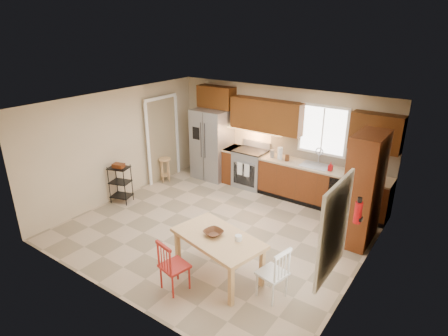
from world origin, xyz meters
TOP-DOWN VIEW (x-y plane):
  - floor at (0.00, 0.00)m, footprint 5.50×5.50m
  - ceiling at (0.00, 0.00)m, footprint 5.50×5.00m
  - wall_back at (0.00, 2.50)m, footprint 5.50×0.02m
  - wall_front at (0.00, -2.50)m, footprint 5.50×0.02m
  - wall_left at (-2.75, 0.00)m, footprint 0.02×5.00m
  - wall_right at (2.75, 0.00)m, footprint 0.02×5.00m
  - refrigerator at (-1.70, 2.12)m, footprint 0.92×0.75m
  - range_stove at (-0.55, 2.19)m, footprint 0.76×0.63m
  - base_cabinet_narrow at (-1.10, 2.20)m, footprint 0.30×0.60m
  - base_cabinet_run at (1.29, 2.20)m, footprint 2.92×0.60m
  - dishwasher at (1.85, 1.91)m, footprint 0.60×0.02m
  - backsplash at (1.29, 2.48)m, footprint 2.92×0.03m
  - upper_over_fridge at (-1.70, 2.33)m, footprint 1.00×0.35m
  - upper_left_block at (-0.25, 2.33)m, footprint 1.80×0.35m
  - upper_right_block at (2.25, 2.33)m, footprint 1.00×0.35m
  - window_back at (1.10, 2.48)m, footprint 1.12×0.04m
  - sink at (1.10, 2.20)m, footprint 0.62×0.46m
  - undercab_glow at (-0.55, 2.30)m, footprint 1.60×0.30m
  - soap_bottle at (1.48, 2.10)m, footprint 0.09×0.09m
  - paper_towel at (0.25, 2.15)m, footprint 0.12×0.12m
  - canister_steel at (0.05, 2.15)m, footprint 0.11×0.11m
  - canister_wood at (0.45, 2.12)m, footprint 0.10×0.10m
  - pantry at (2.43, 1.20)m, footprint 0.50×0.95m
  - fire_extinguisher at (2.63, 0.15)m, footprint 0.12×0.12m
  - window_right at (2.68, -1.15)m, footprint 0.04×1.02m
  - doorway at (-2.67, 1.30)m, footprint 0.04×0.95m
  - dining_table at (0.90, -1.19)m, footprint 1.60×1.11m
  - chair_red at (0.55, -1.84)m, footprint 0.48×0.48m
  - chair_white at (1.85, -1.14)m, footprint 0.48×0.48m
  - table_bowl at (0.81, -1.19)m, footprint 0.35×0.35m
  - table_jar at (1.22, -1.10)m, footprint 0.12×0.12m
  - bar_stool at (-2.50, 1.16)m, footprint 0.36×0.36m
  - utility_cart at (-2.50, -0.28)m, footprint 0.52×0.46m

SIDE VIEW (x-z plane):
  - floor at x=0.00m, z-range 0.00..0.00m
  - bar_stool at x=-2.50m, z-range 0.00..0.63m
  - dining_table at x=0.90m, z-range 0.00..0.71m
  - chair_red at x=0.55m, z-range 0.00..0.86m
  - chair_white at x=1.85m, z-range 0.00..0.86m
  - utility_cart at x=-2.50m, z-range 0.00..0.88m
  - base_cabinet_narrow at x=-1.10m, z-range 0.00..0.90m
  - base_cabinet_run at x=1.29m, z-range 0.00..0.90m
  - dishwasher at x=1.85m, z-range 0.06..0.84m
  - range_stove at x=-0.55m, z-range 0.00..0.92m
  - table_bowl at x=0.81m, z-range 0.68..0.76m
  - table_jar at x=1.22m, z-range 0.69..0.81m
  - sink at x=1.10m, z-range 0.78..0.94m
  - refrigerator at x=-1.70m, z-range 0.00..1.82m
  - canister_wood at x=0.45m, z-range 0.90..1.04m
  - canister_steel at x=0.05m, z-range 0.90..1.08m
  - soap_bottle at x=1.48m, z-range 0.90..1.09m
  - paper_towel at x=0.25m, z-range 0.90..1.18m
  - pantry at x=2.43m, z-range 0.00..2.10m
  - doorway at x=-2.67m, z-range 0.00..2.10m
  - fire_extinguisher at x=2.63m, z-range 0.92..1.28m
  - backsplash at x=1.29m, z-range 0.90..1.45m
  - wall_back at x=0.00m, z-range 0.00..2.50m
  - wall_front at x=0.00m, z-range 0.00..2.50m
  - wall_left at x=-2.75m, z-range 0.00..2.50m
  - wall_right at x=2.75m, z-range 0.00..2.50m
  - undercab_glow at x=-0.55m, z-range 1.43..1.43m
  - window_right at x=2.68m, z-range 0.79..2.11m
  - window_back at x=1.10m, z-range 1.09..2.21m
  - upper_left_block at x=-0.25m, z-range 1.45..2.20m
  - upper_right_block at x=2.25m, z-range 1.45..2.20m
  - upper_over_fridge at x=-1.70m, z-range 1.83..2.38m
  - ceiling at x=0.00m, z-range 2.49..2.51m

